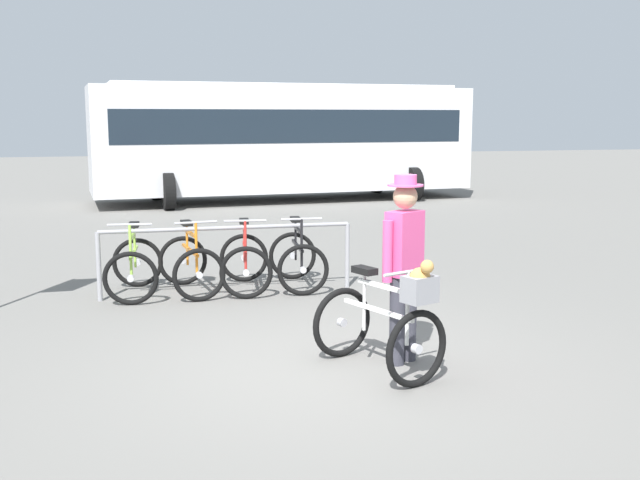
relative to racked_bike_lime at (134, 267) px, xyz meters
The scene contains 9 objects.
ground_plane 3.67m from the racked_bike_lime, 64.27° to the right, with size 80.00×80.00×0.00m, color slate.
bike_rack_rail 1.21m from the racked_bike_lime, ahead, with size 3.21×0.11×0.88m.
racked_bike_lime is the anchor object (origin of this frame).
racked_bike_orange 0.70m from the racked_bike_lime, ahead, with size 0.77×1.16×0.97m.
racked_bike_red 1.40m from the racked_bike_lime, ahead, with size 0.81×1.18×0.97m.
racked_bike_black 2.10m from the racked_bike_lime, ahead, with size 0.76×1.14×0.97m.
featured_bicycle 4.18m from the racked_bike_lime, 60.98° to the right, with size 1.00×1.26×1.09m.
person_with_featured_bike 4.11m from the racked_bike_lime, 55.74° to the right, with size 0.46×0.35×1.72m.
bus_distant 11.44m from the racked_bike_lime, 68.09° to the left, with size 10.14×3.82×3.08m.
Camera 1 is at (-1.80, -6.44, 2.23)m, focal length 43.11 mm.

